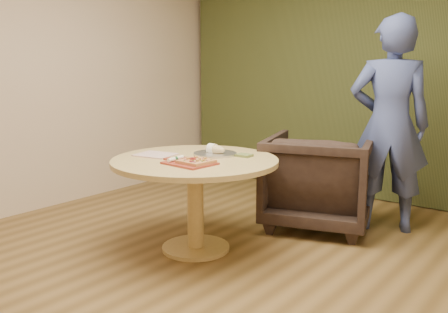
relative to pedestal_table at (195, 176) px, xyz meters
name	(u,v)px	position (x,y,z in m)	size (l,w,h in m)	color
room_shell	(199,78)	(0.48, -0.50, 0.79)	(5.04, 6.04, 2.84)	olive
curtain	(375,71)	(0.48, 2.40, 0.79)	(4.80, 0.14, 2.78)	#343D1B
pedestal_table	(195,176)	(0.00, 0.00, 0.00)	(1.31, 1.31, 0.75)	tan
pizza_paddle	(189,163)	(0.10, -0.19, 0.15)	(0.46, 0.31, 0.01)	#9B3727
flatbread_pizza	(196,161)	(0.17, -0.18, 0.17)	(0.24, 0.24, 0.04)	tan
cutlery_roll	(176,159)	(-0.01, -0.21, 0.17)	(0.04, 0.20, 0.03)	white
newspaper	(155,155)	(-0.35, -0.09, 0.15)	(0.30, 0.25, 0.01)	white
serving_tray	(215,154)	(0.02, 0.23, 0.15)	(0.36, 0.36, 0.02)	silver
bread_roll	(214,149)	(0.01, 0.23, 0.18)	(0.19, 0.09, 0.09)	#D9C384
green_packet	(244,155)	(0.25, 0.31, 0.15)	(0.12, 0.10, 0.02)	#4B5C29
armchair	(319,176)	(0.50, 1.14, -0.14)	(0.92, 0.86, 0.94)	black
person_standing	(389,125)	(1.01, 1.44, 0.34)	(0.69, 0.46, 1.90)	#3E4C88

